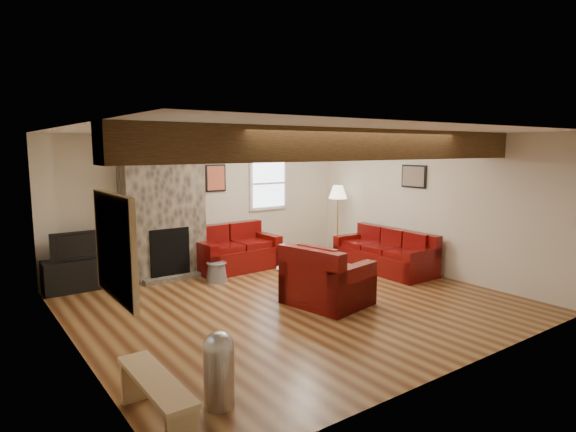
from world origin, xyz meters
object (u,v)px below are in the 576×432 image
at_px(sofa_three, 384,250).
at_px(loveseat, 235,247).
at_px(armchair_red, 328,274).
at_px(coffee_table, 307,282).
at_px(television, 76,245).
at_px(tv_cabinet, 78,274).
at_px(floor_lamp, 338,196).

height_order(sofa_three, loveseat, loveseat).
bearing_deg(armchair_red, loveseat, -9.55).
height_order(coffee_table, television, television).
bearing_deg(loveseat, tv_cabinet, 171.28).
distance_m(loveseat, floor_lamp, 2.45).
relative_size(coffee_table, television, 1.17).
bearing_deg(coffee_table, television, 139.26).
xyz_separation_m(loveseat, television, (-2.73, 0.30, 0.32)).
bearing_deg(television, coffee_table, -40.74).
relative_size(television, floor_lamp, 0.52).
distance_m(armchair_red, television, 4.03).
distance_m(tv_cabinet, floor_lamp, 5.15).
bearing_deg(floor_lamp, loveseat, 172.34).
bearing_deg(loveseat, television, 171.28).
height_order(loveseat, coffee_table, loveseat).
distance_m(coffee_table, tv_cabinet, 3.68).
height_order(loveseat, floor_lamp, floor_lamp).
distance_m(tv_cabinet, television, 0.48).
height_order(sofa_three, floor_lamp, floor_lamp).
bearing_deg(sofa_three, loveseat, -127.02).
relative_size(coffee_table, tv_cabinet, 0.90).
bearing_deg(loveseat, sofa_three, -40.23).
relative_size(loveseat, television, 1.99).
relative_size(loveseat, armchair_red, 1.44).
bearing_deg(armchair_red, television, 33.10).
distance_m(armchair_red, floor_lamp, 3.25).
bearing_deg(tv_cabinet, television, 0.00).
relative_size(sofa_three, television, 2.49).
xyz_separation_m(loveseat, tv_cabinet, (-2.73, 0.30, -0.16)).
height_order(armchair_red, tv_cabinet, armchair_red).
distance_m(sofa_three, coffee_table, 2.18).
height_order(loveseat, tv_cabinet, loveseat).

